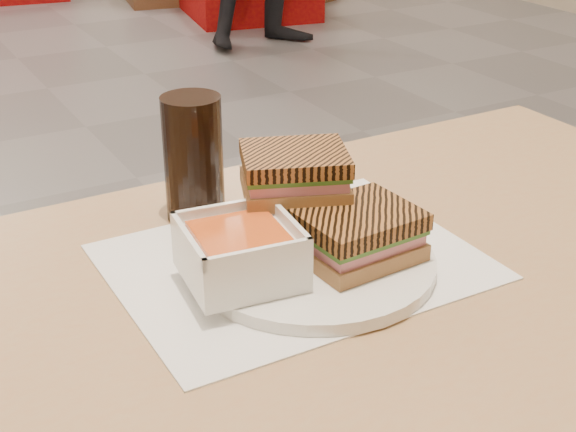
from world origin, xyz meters
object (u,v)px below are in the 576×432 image
plate (313,262)px  cola_glass (193,158)px  main_table (334,372)px  soup_bowl (240,254)px  panini_lower (358,234)px

plate → cola_glass: 0.21m
main_table → soup_bowl: 0.19m
main_table → soup_bowl: (-0.09, 0.04, 0.16)m
main_table → plate: 0.13m
plate → cola_glass: (-0.06, 0.19, 0.07)m
plate → soup_bowl: 0.10m
panini_lower → cola_glass: size_ratio=0.83×
soup_bowl → panini_lower: (0.13, -0.02, 0.00)m
soup_bowl → plate: bearing=0.2°
soup_bowl → cola_glass: size_ratio=0.81×
main_table → plate: plate is taller
cola_glass → soup_bowl: bearing=-99.5°
main_table → cola_glass: (-0.06, 0.23, 0.19)m
soup_bowl → cola_glass: bearing=80.5°
main_table → panini_lower: size_ratio=9.34×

